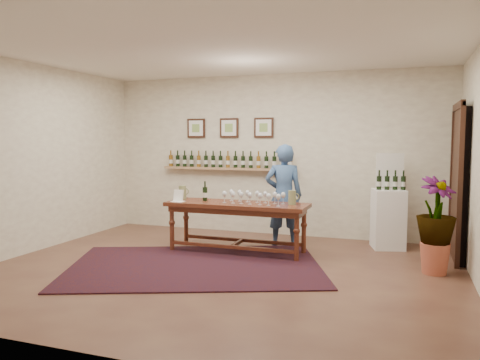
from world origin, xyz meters
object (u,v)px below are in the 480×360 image
(tasting_table, at_px, (237,210))
(potted_plant, at_px, (436,225))
(person, at_px, (284,195))
(display_pedestal, at_px, (388,219))

(tasting_table, relative_size, potted_plant, 2.00)
(potted_plant, distance_m, person, 2.33)
(tasting_table, height_order, display_pedestal, display_pedestal)
(display_pedestal, height_order, person, person)
(person, bearing_deg, display_pedestal, 178.81)
(tasting_table, xyz_separation_m, display_pedestal, (2.10, 1.03, -0.18))
(display_pedestal, relative_size, person, 0.57)
(potted_plant, bearing_deg, display_pedestal, 116.11)
(tasting_table, distance_m, display_pedestal, 2.34)
(potted_plant, xyz_separation_m, person, (-2.16, 0.86, 0.19))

